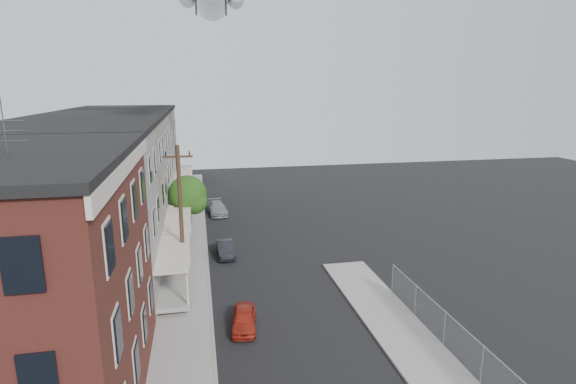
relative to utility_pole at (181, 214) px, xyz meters
name	(u,v)px	position (x,y,z in m)	size (l,w,h in m)	color
sidewalk_left	(188,250)	(0.10, 6.00, -4.61)	(3.00, 62.00, 0.12)	gray
sidewalk_right	(436,374)	(11.10, -12.00, -4.61)	(3.00, 26.00, 0.12)	gray
curb_left	(207,249)	(1.55, 6.00, -4.60)	(0.15, 62.00, 0.14)	gray
curb_right	(405,378)	(9.65, -12.00, -4.60)	(0.15, 26.00, 0.14)	gray
row_house_a	(64,220)	(-6.36, -1.50, 0.45)	(11.98, 7.00, 10.30)	slate
row_house_b	(91,192)	(-6.36, 5.50, 0.45)	(11.98, 7.00, 10.30)	gray
row_house_c	(109,174)	(-6.36, 12.50, 0.45)	(11.98, 7.00, 10.30)	slate
row_house_d	(122,161)	(-6.36, 19.50, 0.45)	(11.98, 7.00, 10.30)	gray
row_house_e	(131,152)	(-6.36, 26.50, 0.45)	(11.98, 7.00, 10.30)	slate
chainlink_fence	(482,365)	(12.60, -13.00, -3.68)	(0.06, 18.06, 1.90)	gray
utility_pole	(181,214)	(0.00, 0.00, 0.00)	(1.80, 0.26, 9.00)	black
street_tree	(189,196)	(0.33, 9.92, -1.22)	(3.22, 3.20, 5.20)	black
car_near	(244,319)	(3.21, -6.33, -4.14)	(1.26, 3.14, 1.07)	#A42415
car_mid	(225,249)	(2.91, 4.38, -4.12)	(1.17, 3.36, 1.11)	black
car_far	(217,208)	(2.87, 16.10, -4.07)	(1.70, 4.19, 1.22)	gray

